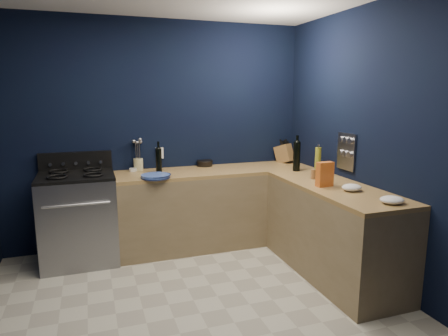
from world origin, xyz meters
name	(u,v)px	position (x,y,z in m)	size (l,w,h in m)	color
floor	(200,314)	(0.00, 0.00, -0.01)	(3.50, 3.50, 0.02)	#B4B09D
wall_back	(159,134)	(0.00, 1.76, 1.30)	(3.50, 0.02, 2.60)	black
wall_right	(387,147)	(1.76, 0.00, 1.30)	(0.02, 3.50, 2.60)	black
wall_front	(333,235)	(0.00, -1.76, 1.30)	(3.50, 0.02, 2.60)	black
cab_back	(216,208)	(0.60, 1.44, 0.43)	(2.30, 0.63, 0.86)	#826F4F
top_back	(216,171)	(0.60, 1.44, 0.88)	(2.30, 0.63, 0.04)	brown
cab_right	(333,232)	(1.44, 0.29, 0.43)	(0.63, 1.67, 0.86)	#826F4F
top_right	(335,188)	(1.44, 0.29, 0.88)	(0.63, 1.67, 0.04)	brown
gas_range	(79,220)	(-0.93, 1.42, 0.46)	(0.76, 0.66, 0.92)	gray
oven_door	(79,230)	(-0.93, 1.10, 0.45)	(0.59, 0.02, 0.42)	black
cooktop	(76,176)	(-0.93, 1.42, 0.94)	(0.76, 0.66, 0.03)	black
backguard	(76,161)	(-0.93, 1.72, 1.04)	(0.76, 0.06, 0.20)	black
spice_panel	(346,152)	(1.74, 0.55, 1.18)	(0.02, 0.28, 0.38)	gray
wall_outlet	(160,153)	(0.00, 1.74, 1.08)	(0.09, 0.02, 0.13)	white
plate_stack	(155,176)	(-0.14, 1.20, 0.92)	(0.30, 0.30, 0.04)	#2F559A
ramekin	(133,170)	(-0.32, 1.65, 0.92)	(0.09, 0.09, 0.03)	white
utensil_crock	(138,164)	(-0.26, 1.69, 0.97)	(0.11, 0.11, 0.13)	beige
wine_bottle_back	(159,160)	(-0.05, 1.50, 1.03)	(0.07, 0.07, 0.27)	black
lemon_basket	(205,163)	(0.54, 1.69, 0.94)	(0.19, 0.19, 0.07)	black
knife_block	(284,154)	(1.58, 1.62, 1.01)	(0.12, 0.20, 0.22)	brown
wine_bottle_right	(297,157)	(1.44, 1.06, 1.06)	(0.08, 0.08, 0.33)	black
oil_bottle	(318,160)	(1.60, 0.86, 1.05)	(0.07, 0.07, 0.29)	olive
spice_jar_near	(313,174)	(1.40, 0.62, 0.95)	(0.05, 0.05, 0.10)	olive
spice_jar_far	(322,175)	(1.47, 0.57, 0.95)	(0.05, 0.05, 0.10)	olive
crouton_bag	(325,174)	(1.33, 0.31, 1.02)	(0.16, 0.07, 0.23)	#A70D1D
towel_front	(352,188)	(1.46, 0.07, 0.93)	(0.18, 0.16, 0.06)	white
towel_end	(392,200)	(1.51, -0.39, 0.93)	(0.20, 0.18, 0.06)	white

